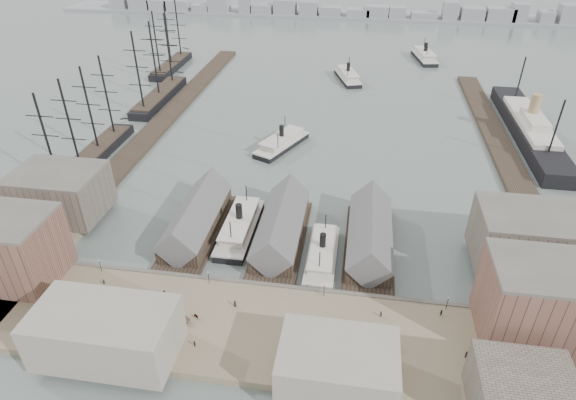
% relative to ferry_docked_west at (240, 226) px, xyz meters
% --- Properties ---
extents(ground, '(900.00, 900.00, 0.00)m').
position_rel_ferry_docked_west_xyz_m(ground, '(13.00, -18.46, -2.56)').
color(ground, '#576560').
rests_on(ground, ground).
extents(quay, '(180.00, 30.00, 2.00)m').
position_rel_ferry_docked_west_xyz_m(quay, '(13.00, -38.46, -1.56)').
color(quay, '#7D6E54').
rests_on(quay, ground).
extents(seawall, '(180.00, 1.20, 2.30)m').
position_rel_ferry_docked_west_xyz_m(seawall, '(13.00, -23.66, -1.41)').
color(seawall, '#59544C').
rests_on(seawall, ground).
extents(west_wharf, '(10.00, 220.00, 1.60)m').
position_rel_ferry_docked_west_xyz_m(west_wharf, '(-55.00, 81.54, -1.76)').
color(west_wharf, '#2D231C').
rests_on(west_wharf, ground).
extents(east_wharf, '(10.00, 180.00, 1.60)m').
position_rel_ferry_docked_west_xyz_m(east_wharf, '(91.00, 71.54, -1.76)').
color(east_wharf, '#2D231C').
rests_on(east_wharf, ground).
extents(ferry_shed_west, '(14.00, 42.00, 12.60)m').
position_rel_ferry_docked_west_xyz_m(ferry_shed_west, '(-13.00, -1.58, 2.08)').
color(ferry_shed_west, '#2D231C').
rests_on(ferry_shed_west, ground).
extents(ferry_shed_center, '(14.00, 42.00, 12.60)m').
position_rel_ferry_docked_west_xyz_m(ferry_shed_center, '(13.00, -1.58, 2.08)').
color(ferry_shed_center, '#2D231C').
rests_on(ferry_shed_center, ground).
extents(ferry_shed_east, '(14.00, 42.00, 12.60)m').
position_rel_ferry_docked_west_xyz_m(ferry_shed_east, '(39.00, -1.58, 2.08)').
color(ferry_shed_east, '#2D231C').
rests_on(ferry_shed_east, ground).
extents(warehouse_west_back, '(26.00, 20.00, 14.00)m').
position_rel_ferry_docked_west_xyz_m(warehouse_west_back, '(-57.00, -0.46, 6.44)').
color(warehouse_west_back, '#60564C').
rests_on(warehouse_west_back, west_land).
extents(warehouse_east_front, '(30.00, 18.00, 19.00)m').
position_rel_ferry_docked_west_xyz_m(warehouse_east_front, '(79.00, -30.46, 8.94)').
color(warehouse_east_front, brown).
rests_on(warehouse_east_front, east_land).
extents(warehouse_east_back, '(28.00, 20.00, 15.00)m').
position_rel_ferry_docked_west_xyz_m(warehouse_east_back, '(81.00, -3.46, 6.94)').
color(warehouse_east_back, '#60564C').
rests_on(warehouse_east_back, east_land).
extents(street_bldg_center, '(24.00, 16.00, 10.00)m').
position_rel_ferry_docked_west_xyz_m(street_bldg_center, '(33.00, -50.46, 4.44)').
color(street_bldg_center, gray).
rests_on(street_bldg_center, quay).
extents(street_bldg_west, '(30.00, 16.00, 12.00)m').
position_rel_ferry_docked_west_xyz_m(street_bldg_west, '(-17.00, -50.46, 5.44)').
color(street_bldg_west, gray).
rests_on(street_bldg_west, quay).
extents(street_bldg_east, '(18.00, 14.00, 11.00)m').
position_rel_ferry_docked_west_xyz_m(street_bldg_east, '(68.00, -51.46, 4.94)').
color(street_bldg_east, '#60564C').
rests_on(street_bldg_east, quay).
extents(lamp_post_far_w, '(0.44, 0.44, 3.92)m').
position_rel_ferry_docked_west_xyz_m(lamp_post_far_w, '(-32.00, -25.46, 2.15)').
color(lamp_post_far_w, black).
rests_on(lamp_post_far_w, quay).
extents(lamp_post_near_w, '(0.44, 0.44, 3.92)m').
position_rel_ferry_docked_west_xyz_m(lamp_post_near_w, '(-2.00, -25.46, 2.15)').
color(lamp_post_near_w, black).
rests_on(lamp_post_near_w, quay).
extents(lamp_post_near_e, '(0.44, 0.44, 3.92)m').
position_rel_ferry_docked_west_xyz_m(lamp_post_near_e, '(28.00, -25.46, 2.15)').
color(lamp_post_near_e, black).
rests_on(lamp_post_near_e, quay).
extents(lamp_post_far_e, '(0.44, 0.44, 3.92)m').
position_rel_ferry_docked_west_xyz_m(lamp_post_far_e, '(58.00, -25.46, 2.15)').
color(lamp_post_far_e, black).
rests_on(lamp_post_far_e, quay).
extents(far_shore, '(500.00, 40.00, 15.72)m').
position_rel_ferry_docked_west_xyz_m(far_shore, '(10.93, 315.68, 1.35)').
color(far_shore, gray).
rests_on(far_shore, ground).
extents(ferry_docked_west, '(9.17, 30.58, 10.92)m').
position_rel_ferry_docked_west_xyz_m(ferry_docked_west, '(0.00, 0.00, 0.00)').
color(ferry_docked_west, black).
rests_on(ferry_docked_west, ground).
extents(ferry_docked_east, '(8.11, 27.05, 9.66)m').
position_rel_ferry_docked_west_xyz_m(ferry_docked_east, '(26.00, -9.03, -0.30)').
color(ferry_docked_east, black).
rests_on(ferry_docked_east, ground).
extents(ferry_open_near, '(19.95, 30.02, 10.36)m').
position_rel_ferry_docked_west_xyz_m(ferry_open_near, '(2.70, 60.04, -0.13)').
color(ferry_open_near, black).
rests_on(ferry_open_near, ground).
extents(ferry_open_mid, '(17.39, 30.48, 10.43)m').
position_rel_ferry_docked_west_xyz_m(ferry_open_mid, '(24.91, 149.60, -0.12)').
color(ferry_open_mid, black).
rests_on(ferry_open_mid, ground).
extents(ferry_open_far, '(15.18, 32.75, 11.26)m').
position_rel_ferry_docked_west_xyz_m(ferry_open_far, '(70.30, 196.05, 0.08)').
color(ferry_open_far, black).
rests_on(ferry_open_far, ground).
extents(sailing_ship_near, '(8.67, 59.75, 35.66)m').
position_rel_ferry_docked_west_xyz_m(sailing_ship_near, '(-67.91, 35.33, 0.06)').
color(sailing_ship_near, black).
rests_on(sailing_ship_near, ground).
extents(sailing_ship_mid, '(9.34, 53.96, 38.39)m').
position_rel_ferry_docked_west_xyz_m(sailing_ship_mid, '(-66.82, 103.14, 0.19)').
color(sailing_ship_mid, black).
rests_on(sailing_ship_mid, ground).
extents(sailing_ship_far, '(8.79, 48.85, 36.15)m').
position_rel_ferry_docked_west_xyz_m(sailing_ship_far, '(-79.60, 153.99, 0.05)').
color(sailing_ship_far, black).
rests_on(sailing_ship_far, ground).
extents(ocean_steamer, '(12.61, 92.16, 18.43)m').
position_rel_ferry_docked_west_xyz_m(ocean_steamer, '(105.00, 88.04, 1.40)').
color(ocean_steamer, black).
rests_on(ocean_steamer, ground).
extents(tram, '(4.03, 10.37, 3.59)m').
position_rel_ferry_docked_west_xyz_m(tram, '(70.25, -36.03, 1.28)').
color(tram, black).
rests_on(tram, quay).
extents(horse_cart_left, '(4.77, 2.77, 1.50)m').
position_rel_ferry_docked_west_xyz_m(horse_cart_left, '(-19.53, -36.51, 0.22)').
color(horse_cart_left, black).
rests_on(horse_cart_left, quay).
extents(horse_cart_center, '(4.65, 3.43, 1.43)m').
position_rel_ferry_docked_west_xyz_m(horse_cart_center, '(-2.30, -38.53, 0.21)').
color(horse_cart_center, black).
rests_on(horse_cart_center, quay).
extents(horse_cart_right, '(4.90, 3.16, 1.72)m').
position_rel_ferry_docked_west_xyz_m(horse_cart_right, '(25.20, -38.58, 0.30)').
color(horse_cart_right, black).
rests_on(horse_cart_right, quay).
extents(pedestrian_0, '(0.71, 0.71, 1.59)m').
position_rel_ferry_docked_west_xyz_m(pedestrian_0, '(-28.88, -30.13, 0.24)').
color(pedestrian_0, black).
rests_on(pedestrian_0, quay).
extents(pedestrian_1, '(0.98, 0.86, 1.70)m').
position_rel_ferry_docked_west_xyz_m(pedestrian_1, '(-22.51, -38.52, 0.29)').
color(pedestrian_1, black).
rests_on(pedestrian_1, quay).
extents(pedestrian_2, '(1.25, 1.26, 1.74)m').
position_rel_ferry_docked_west_xyz_m(pedestrian_2, '(-11.71, -31.75, 0.31)').
color(pedestrian_2, black).
rests_on(pedestrian_2, quay).
extents(pedestrian_3, '(1.03, 0.83, 1.64)m').
position_rel_ferry_docked_west_xyz_m(pedestrian_3, '(0.91, -46.06, 0.26)').
color(pedestrian_3, black).
rests_on(pedestrian_3, quay).
extents(pedestrian_4, '(0.88, 0.58, 1.78)m').
position_rel_ferry_docked_west_xyz_m(pedestrian_4, '(6.77, -32.54, 0.33)').
color(pedestrian_4, black).
rests_on(pedestrian_4, quay).
extents(pedestrian_5, '(0.77, 0.65, 1.80)m').
position_rel_ferry_docked_west_xyz_m(pedestrian_5, '(21.73, -36.16, 0.34)').
color(pedestrian_5, black).
rests_on(pedestrian_5, quay).
extents(pedestrian_6, '(1.00, 0.99, 1.63)m').
position_rel_ferry_docked_west_xyz_m(pedestrian_6, '(42.11, -30.43, 0.26)').
color(pedestrian_6, black).
rests_on(pedestrian_6, quay).
extents(pedestrian_7, '(0.87, 1.21, 1.69)m').
position_rel_ferry_docked_west_xyz_m(pedestrian_7, '(45.73, -39.65, 0.29)').
color(pedestrian_7, black).
rests_on(pedestrian_7, quay).
extents(pedestrian_8, '(1.05, 1.05, 1.79)m').
position_rel_ferry_docked_west_xyz_m(pedestrian_8, '(56.53, -27.73, 0.34)').
color(pedestrian_8, black).
rests_on(pedestrian_8, quay).
extents(pedestrian_9, '(0.88, 0.62, 1.70)m').
position_rel_ferry_docked_west_xyz_m(pedestrian_9, '(60.61, -39.67, 0.29)').
color(pedestrian_9, black).
rests_on(pedestrian_9, quay).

